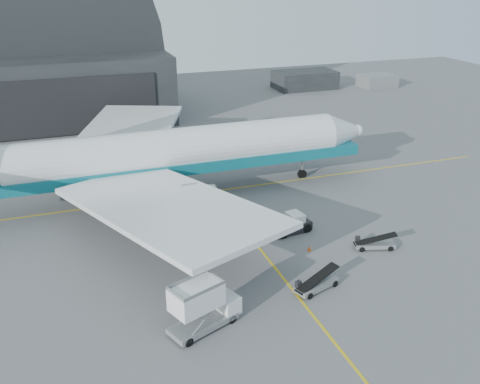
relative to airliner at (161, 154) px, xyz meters
name	(u,v)px	position (x,y,z in m)	size (l,w,h in m)	color
ground	(275,268)	(6.41, -20.59, -5.50)	(200.00, 200.00, 0.00)	#565659
taxi_lines	(232,214)	(6.41, -7.92, -5.49)	(80.00, 42.12, 0.02)	gold
hangar	(24,67)	(-15.59, 44.36, 4.05)	(50.00, 28.30, 28.00)	black
distant_bldg_a	(304,88)	(44.41, 51.41, -5.50)	(14.00, 8.00, 4.00)	black
distant_bldg_b	(376,87)	(61.41, 47.41, -5.50)	(8.00, 6.00, 2.80)	slate
airliner	(161,154)	(0.00, 0.00, 0.00)	(55.98, 54.28, 19.64)	white
catering_truck	(202,306)	(-2.60, -27.04, -3.41)	(6.37, 4.28, 4.12)	slate
pushback_tug	(291,224)	(11.02, -13.92, -4.74)	(4.66, 3.15, 2.01)	black
belt_loader_a	(316,284)	(8.42, -25.06, -4.95)	(4.70, 2.77, 1.76)	slate
belt_loader_b	(374,244)	(17.39, -20.30, -4.99)	(4.37, 2.45, 1.63)	slate
traffic_cone	(309,248)	(10.98, -18.55, -5.25)	(0.36, 0.36, 0.53)	#DC4506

